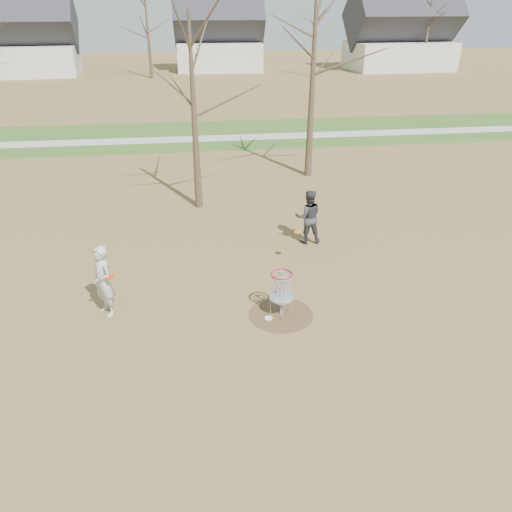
{
  "coord_description": "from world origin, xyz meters",
  "views": [
    {
      "loc": [
        -2.21,
        -11.38,
        7.8
      ],
      "look_at": [
        -0.5,
        1.5,
        1.1
      ],
      "focal_mm": 35.0,
      "sensor_mm": 36.0,
      "label": 1
    }
  ],
  "objects_px": {
    "disc_grounded": "(268,318)",
    "disc_golf_basket": "(282,286)",
    "player_throwing": "(308,217)",
    "player_standing": "(103,281)"
  },
  "relations": [
    {
      "from": "player_standing",
      "to": "player_throwing",
      "type": "relative_size",
      "value": 1.05
    },
    {
      "from": "player_throwing",
      "to": "disc_grounded",
      "type": "xyz_separation_m",
      "value": [
        -2.13,
        -4.64,
        -0.96
      ]
    },
    {
      "from": "disc_grounded",
      "to": "disc_golf_basket",
      "type": "height_order",
      "value": "disc_golf_basket"
    },
    {
      "from": "disc_golf_basket",
      "to": "disc_grounded",
      "type": "bearing_deg",
      "value": -157.18
    },
    {
      "from": "disc_grounded",
      "to": "disc_golf_basket",
      "type": "relative_size",
      "value": 0.16
    },
    {
      "from": "player_throwing",
      "to": "disc_golf_basket",
      "type": "relative_size",
      "value": 1.45
    },
    {
      "from": "player_throwing",
      "to": "disc_grounded",
      "type": "height_order",
      "value": "player_throwing"
    },
    {
      "from": "player_standing",
      "to": "disc_golf_basket",
      "type": "distance_m",
      "value": 4.83
    },
    {
      "from": "player_standing",
      "to": "disc_grounded",
      "type": "bearing_deg",
      "value": 41.64
    },
    {
      "from": "player_standing",
      "to": "disc_golf_basket",
      "type": "relative_size",
      "value": 1.52
    }
  ]
}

